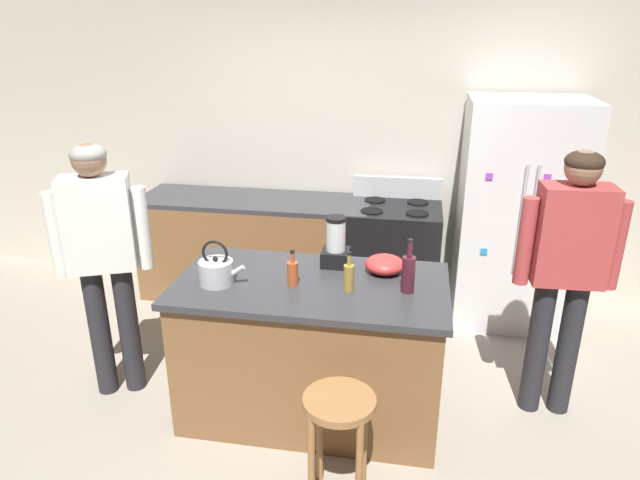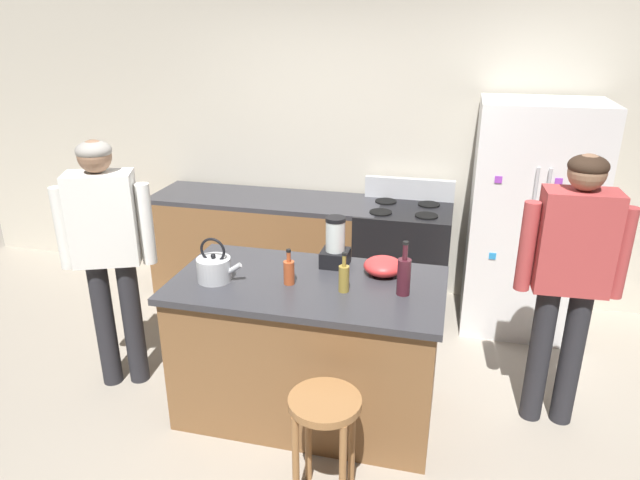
# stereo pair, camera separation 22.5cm
# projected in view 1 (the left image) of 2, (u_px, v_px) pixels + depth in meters

# --- Properties ---
(ground_plane) EXTENTS (14.00, 14.00, 0.00)m
(ground_plane) POSITION_uv_depth(u_px,v_px,m) (312.00, 409.00, 3.63)
(ground_plane) COLOR #9E9384
(back_wall) EXTENTS (8.00, 0.10, 2.70)m
(back_wall) POSITION_uv_depth(u_px,v_px,m) (353.00, 141.00, 4.93)
(back_wall) COLOR beige
(back_wall) RESTS_ON ground_plane
(kitchen_island) EXTENTS (1.60, 0.86, 0.90)m
(kitchen_island) POSITION_uv_depth(u_px,v_px,m) (312.00, 348.00, 3.47)
(kitchen_island) COLOR brown
(kitchen_island) RESTS_ON ground_plane
(back_counter_run) EXTENTS (2.00, 0.64, 0.90)m
(back_counter_run) POSITION_uv_depth(u_px,v_px,m) (256.00, 247.00, 5.02)
(back_counter_run) COLOR brown
(back_counter_run) RESTS_ON ground_plane
(refrigerator) EXTENTS (0.90, 0.73, 1.80)m
(refrigerator) POSITION_uv_depth(u_px,v_px,m) (517.00, 215.00, 4.46)
(refrigerator) COLOR silver
(refrigerator) RESTS_ON ground_plane
(stove_range) EXTENTS (0.76, 0.65, 1.08)m
(stove_range) POSITION_uv_depth(u_px,v_px,m) (393.00, 256.00, 4.80)
(stove_range) COLOR black
(stove_range) RESTS_ON ground_plane
(person_by_island_left) EXTENTS (0.58, 0.36, 1.68)m
(person_by_island_left) POSITION_uv_depth(u_px,v_px,m) (102.00, 249.00, 3.48)
(person_by_island_left) COLOR #26262B
(person_by_island_left) RESTS_ON ground_plane
(person_by_sink_right) EXTENTS (0.59, 0.24, 1.68)m
(person_by_sink_right) POSITION_uv_depth(u_px,v_px,m) (567.00, 262.00, 3.28)
(person_by_sink_right) COLOR #26262B
(person_by_sink_right) RESTS_ON ground_plane
(bar_stool) EXTENTS (0.36, 0.36, 0.63)m
(bar_stool) POSITION_uv_depth(u_px,v_px,m) (339.00, 421.00, 2.77)
(bar_stool) COLOR #9E6B3D
(bar_stool) RESTS_ON ground_plane
(blender_appliance) EXTENTS (0.17, 0.17, 0.32)m
(blender_appliance) POSITION_uv_depth(u_px,v_px,m) (336.00, 245.00, 3.49)
(blender_appliance) COLOR black
(blender_appliance) RESTS_ON kitchen_island
(bottle_cooking_sauce) EXTENTS (0.06, 0.06, 0.22)m
(bottle_cooking_sauce) POSITION_uv_depth(u_px,v_px,m) (293.00, 272.00, 3.25)
(bottle_cooking_sauce) COLOR #B24C26
(bottle_cooking_sauce) RESTS_ON kitchen_island
(bottle_vinegar) EXTENTS (0.06, 0.06, 0.24)m
(bottle_vinegar) POSITION_uv_depth(u_px,v_px,m) (349.00, 277.00, 3.17)
(bottle_vinegar) COLOR olive
(bottle_vinegar) RESTS_ON kitchen_island
(bottle_wine) EXTENTS (0.08, 0.08, 0.32)m
(bottle_wine) POSITION_uv_depth(u_px,v_px,m) (408.00, 273.00, 3.15)
(bottle_wine) COLOR #471923
(bottle_wine) RESTS_ON kitchen_island
(mixing_bowl) EXTENTS (0.24, 0.24, 0.11)m
(mixing_bowl) POSITION_uv_depth(u_px,v_px,m) (385.00, 264.00, 3.41)
(mixing_bowl) COLOR red
(mixing_bowl) RESTS_ON kitchen_island
(tea_kettle) EXTENTS (0.28, 0.20, 0.27)m
(tea_kettle) POSITION_uv_depth(u_px,v_px,m) (216.00, 271.00, 3.26)
(tea_kettle) COLOR #B7BABF
(tea_kettle) RESTS_ON kitchen_island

